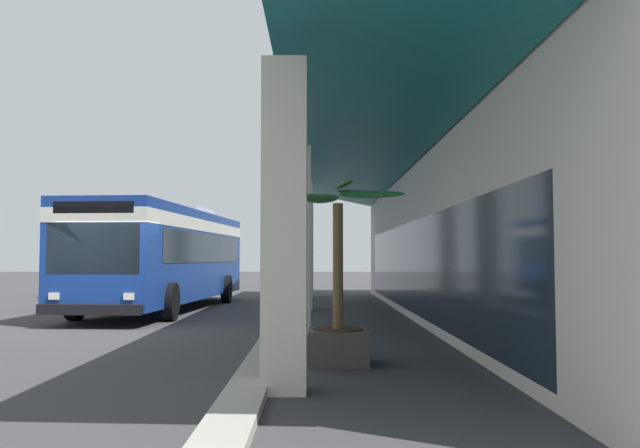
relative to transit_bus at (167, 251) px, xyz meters
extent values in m
plane|color=#38383A|center=(5.95, 7.92, -1.85)|extent=(120.00, 120.00, 0.00)
cube|color=#9E998E|center=(3.32, 3.96, -1.79)|extent=(29.04, 0.50, 0.12)
cube|color=silver|center=(3.32, 13.66, 5.89)|extent=(24.50, 12.98, 0.60)
cube|color=beige|center=(-5.75, 4.40, 0.19)|extent=(0.55, 0.55, 4.09)
cube|color=beige|center=(0.30, 4.40, 0.19)|extent=(0.55, 0.55, 4.09)
cube|color=beige|center=(6.35, 4.40, 0.19)|extent=(0.55, 0.55, 4.09)
cube|color=beige|center=(12.40, 4.40, 0.19)|extent=(0.55, 0.55, 4.09)
cube|color=#146B66|center=(3.32, 5.72, 2.59)|extent=(24.20, 3.16, 0.82)
cube|color=#19232D|center=(3.32, 7.36, -0.45)|extent=(20.33, 0.08, 2.40)
cube|color=navy|center=(0.05, 0.00, -0.13)|extent=(11.16, 3.37, 2.75)
cube|color=silver|center=(0.05, 0.00, 0.80)|extent=(11.18, 3.39, 0.36)
cube|color=#19232D|center=(-0.25, 0.02, 0.10)|extent=(9.41, 3.27, 0.90)
cube|color=#19232D|center=(5.51, -0.41, 0.00)|extent=(0.23, 2.24, 1.20)
cube|color=black|center=(5.52, -0.42, 0.97)|extent=(0.21, 1.94, 0.28)
cube|color=black|center=(5.64, -0.42, -1.40)|extent=(0.38, 2.46, 0.24)
cube|color=silver|center=(5.62, 0.47, -1.10)|extent=(0.08, 0.24, 0.16)
cube|color=silver|center=(5.49, -1.31, -1.10)|extent=(0.08, 0.24, 0.16)
cube|color=silver|center=(-1.44, 0.11, 1.37)|extent=(2.53, 1.96, 0.24)
cylinder|color=black|center=(3.77, 0.99, -1.35)|extent=(1.00, 0.30, 1.00)
cylinder|color=black|center=(3.58, -1.55, -1.35)|extent=(1.00, 0.30, 1.00)
cylinder|color=black|center=(-2.92, 1.50, -1.35)|extent=(1.00, 0.30, 1.00)
cylinder|color=black|center=(-3.11, -1.04, -1.35)|extent=(1.00, 0.30, 1.00)
cube|color=silver|center=(-7.40, -5.32, -1.25)|extent=(4.45, 1.94, 0.66)
cube|color=#19232D|center=(-7.60, -5.33, -0.65)|extent=(2.51, 1.66, 0.54)
cylinder|color=black|center=(-5.93, -4.37, -1.53)|extent=(0.64, 0.22, 0.64)
cylinder|color=black|center=(-5.87, -6.17, -1.53)|extent=(0.64, 0.22, 0.64)
cylinder|color=black|center=(-8.92, -4.47, -1.53)|extent=(0.64, 0.22, 0.64)
cylinder|color=black|center=(-8.86, -6.27, -1.53)|extent=(0.64, 0.22, 0.64)
cube|color=#4C4742|center=(10.38, 5.13, -1.59)|extent=(0.91, 0.91, 0.53)
cylinder|color=#332319|center=(10.38, 5.13, -1.31)|extent=(0.77, 0.77, 0.02)
cylinder|color=brown|center=(10.38, 5.13, -0.34)|extent=(0.16, 0.16, 1.96)
ellipsoid|color=#286B33|center=(10.83, 5.20, 0.88)|extent=(0.93, 0.36, 0.14)
ellipsoid|color=#286B33|center=(10.48, 5.64, 0.77)|extent=(0.41, 1.07, 0.17)
ellipsoid|color=#286B33|center=(10.10, 5.50, 0.83)|extent=(0.74, 0.88, 0.15)
ellipsoid|color=#286B33|center=(10.09, 4.88, 0.74)|extent=(0.72, 0.65, 0.18)
ellipsoid|color=#286B33|center=(10.46, 4.75, 0.72)|extent=(0.36, 0.79, 0.15)
camera|label=1|loc=(20.13, 4.79, -0.21)|focal=35.16mm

